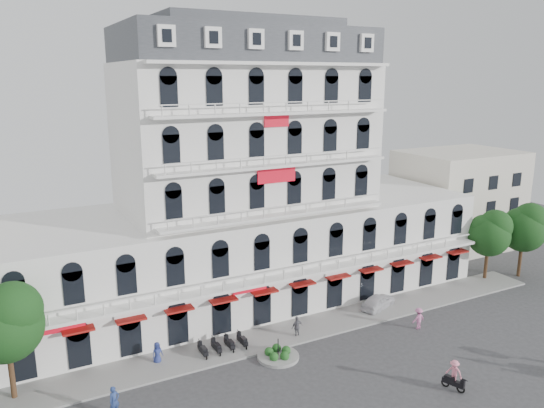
{
  "coord_description": "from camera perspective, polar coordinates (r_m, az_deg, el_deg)",
  "views": [
    {
      "loc": [
        -20.4,
        -26.04,
        20.82
      ],
      "look_at": [
        -1.42,
        10.0,
        11.04
      ],
      "focal_mm": 35.0,
      "sensor_mm": 36.0,
      "label": 1
    }
  ],
  "objects": [
    {
      "name": "main_building",
      "position": [
        49.74,
        -2.85,
        0.88
      ],
      "size": [
        45.0,
        15.0,
        25.8
      ],
      "color": "silver",
      "rests_on": "ground"
    },
    {
      "name": "traffic_island",
      "position": [
        41.86,
        0.66,
        -15.92
      ],
      "size": [
        3.2,
        3.2,
        1.6
      ],
      "color": "gray",
      "rests_on": "ground"
    },
    {
      "name": "ground",
      "position": [
        39.09,
        9.2,
        -18.87
      ],
      "size": [
        120.0,
        120.0,
        0.0
      ],
      "primitive_type": "plane",
      "color": "#38383A",
      "rests_on": "ground"
    },
    {
      "name": "pedestrian_right",
      "position": [
        47.52,
        15.48,
        -11.77
      ],
      "size": [
        1.21,
        0.71,
        1.86
      ],
      "primitive_type": "imported",
      "rotation": [
        0.0,
        0.0,
        3.16
      ],
      "color": "#CB6BA3",
      "rests_on": "ground"
    },
    {
      "name": "parked_car",
      "position": [
        50.56,
        11.36,
        -10.24
      ],
      "size": [
        4.38,
        3.0,
        1.39
      ],
      "primitive_type": "imported",
      "rotation": [
        0.0,
        0.0,
        1.94
      ],
      "color": "silver",
      "rests_on": "ground"
    },
    {
      "name": "parked_scooter_row",
      "position": [
        42.95,
        -5.28,
        -15.55
      ],
      "size": [
        4.4,
        1.8,
        1.1
      ],
      "primitive_type": null,
      "color": "black",
      "rests_on": "ground"
    },
    {
      "name": "tree_east_outer",
      "position": [
        61.71,
        25.5,
        -2.17
      ],
      "size": [
        4.65,
        4.65,
        8.05
      ],
      "color": "#382314",
      "rests_on": "ground"
    },
    {
      "name": "pedestrian_far",
      "position": [
        36.94,
        -16.6,
        -19.63
      ],
      "size": [
        0.83,
        0.69,
        1.94
      ],
      "primitive_type": "imported",
      "rotation": [
        0.0,
        0.0,
        0.38
      ],
      "color": "navy",
      "rests_on": "ground"
    },
    {
      "name": "tree_east_inner",
      "position": [
        59.31,
        22.37,
        -2.8
      ],
      "size": [
        4.4,
        4.37,
        7.57
      ],
      "color": "#382314",
      "rests_on": "ground"
    },
    {
      "name": "pedestrian_mid",
      "position": [
        44.53,
        2.71,
        -13.06
      ],
      "size": [
        1.12,
        0.58,
        1.83
      ],
      "primitive_type": "imported",
      "rotation": [
        0.0,
        0.0,
        3.26
      ],
      "color": "slate",
      "rests_on": "ground"
    },
    {
      "name": "pedestrian_left",
      "position": [
        41.77,
        -12.23,
        -15.39
      ],
      "size": [
        0.93,
        0.7,
        1.7
      ],
      "primitive_type": "imported",
      "rotation": [
        0.0,
        0.0,
        0.2
      ],
      "color": "navy",
      "rests_on": "ground"
    },
    {
      "name": "sidewalk",
      "position": [
        45.55,
        2.23,
        -13.6
      ],
      "size": [
        53.0,
        4.0,
        0.16
      ],
      "primitive_type": "cube",
      "color": "gray",
      "rests_on": "ground"
    },
    {
      "name": "tree_west_inner",
      "position": [
        38.62,
        -26.72,
        -11.1
      ],
      "size": [
        4.76,
        4.76,
        8.25
      ],
      "color": "#382314",
      "rests_on": "ground"
    },
    {
      "name": "flank_building_east",
      "position": [
        69.86,
        19.34,
        0.48
      ],
      "size": [
        14.0,
        10.0,
        12.0
      ],
      "primitive_type": "cube",
      "color": "beige",
      "rests_on": "ground"
    },
    {
      "name": "rider_center",
      "position": [
        39.74,
        18.99,
        -16.92
      ],
      "size": [
        1.0,
        1.64,
        2.22
      ],
      "rotation": [
        0.0,
        0.0,
        5.06
      ],
      "color": "black",
      "rests_on": "ground"
    }
  ]
}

